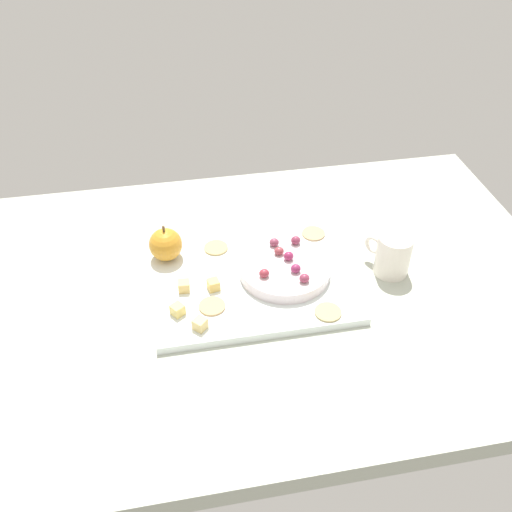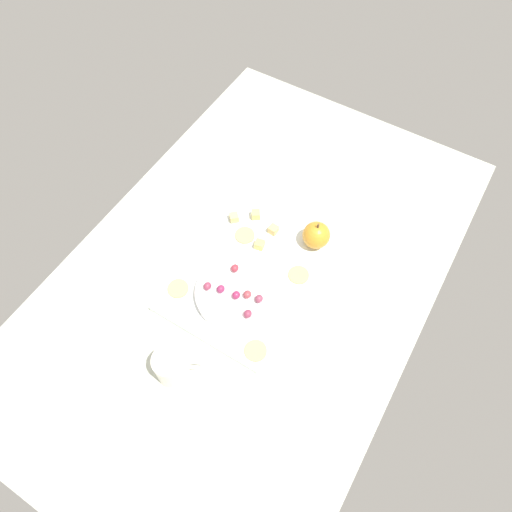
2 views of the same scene
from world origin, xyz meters
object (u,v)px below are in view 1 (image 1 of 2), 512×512
at_px(cracker_0, 313,234).
at_px(cracker_3, 212,306).
at_px(cheese_cube_0, 213,285).
at_px(grape_2, 274,242).
at_px(grape_0, 279,251).
at_px(cheese_cube_3, 200,324).
at_px(grape_3, 304,278).
at_px(grape_4, 296,269).
at_px(grape_5, 289,256).
at_px(cheese_cube_1, 178,310).
at_px(cup, 393,255).
at_px(grape_1, 264,273).
at_px(grape_6, 296,240).
at_px(cheese_cube_2, 184,286).
at_px(cracker_2, 328,312).
at_px(apple_whole, 166,245).
at_px(serving_dish, 285,269).
at_px(cracker_1, 216,248).
at_px(platter, 252,282).

xyz_separation_m(cracker_0, cracker_3, (-0.24, -0.18, 0.00)).
bearing_deg(cheese_cube_0, grape_2, 30.59).
bearing_deg(grape_0, cheese_cube_3, -139.63).
bearing_deg(grape_3, grape_4, 107.63).
relative_size(cracker_3, grape_5, 2.55).
xyz_separation_m(cheese_cube_1, cup, (0.42, 0.06, 0.02)).
bearing_deg(grape_1, cheese_cube_1, -164.81).
xyz_separation_m(cheese_cube_3, grape_6, (0.21, 0.17, 0.02)).
xyz_separation_m(grape_3, cup, (0.19, 0.04, -0.00)).
bearing_deg(cracker_0, grape_4, -118.29).
relative_size(cheese_cube_1, cheese_cube_3, 1.00).
distance_m(cheese_cube_0, cracker_3, 0.05).
relative_size(cheese_cube_1, cheese_cube_2, 1.00).
distance_m(cheese_cube_1, grape_4, 0.23).
distance_m(cracker_3, grape_3, 0.18).
xyz_separation_m(cracker_2, grape_1, (-0.10, 0.09, 0.03)).
distance_m(grape_2, grape_6, 0.04).
distance_m(apple_whole, cracker_3, 0.17).
distance_m(cracker_2, grape_2, 0.19).
relative_size(cracker_2, grape_0, 2.55).
bearing_deg(grape_1, cheese_cube_3, -146.38).
height_order(serving_dish, cracker_3, serving_dish).
height_order(apple_whole, grape_2, apple_whole).
relative_size(grape_2, grape_6, 1.00).
distance_m(grape_2, grape_5, 0.05).
xyz_separation_m(cracker_0, grape_0, (-0.09, -0.08, 0.03)).
bearing_deg(cracker_2, grape_4, 112.11).
bearing_deg(cheese_cube_2, cracker_0, 23.26).
distance_m(cracker_1, grape_3, 0.21).
xyz_separation_m(cracker_2, grape_2, (-0.06, 0.18, 0.03)).
bearing_deg(serving_dish, grape_5, 50.13).
xyz_separation_m(platter, cracker_2, (0.12, -0.12, 0.01)).
bearing_deg(serving_dish, grape_4, -59.76).
distance_m(platter, grape_3, 0.11).
relative_size(cracker_2, grape_1, 2.55).
distance_m(cracker_1, grape_0, 0.14).
bearing_deg(platter, cheese_cube_3, -135.29).
bearing_deg(grape_2, cracker_0, 27.43).
xyz_separation_m(cheese_cube_1, grape_1, (0.17, 0.05, 0.02)).
bearing_deg(cheese_cube_2, cheese_cube_1, -105.29).
height_order(serving_dish, cheese_cube_1, serving_dish).
bearing_deg(cheese_cube_0, cracker_0, 29.29).
bearing_deg(grape_0, grape_4, -71.11).
bearing_deg(apple_whole, cheese_cube_0, -53.52).
distance_m(cracker_0, cracker_3, 0.30).
relative_size(cheese_cube_1, grape_3, 1.09).
height_order(cracker_2, grape_0, grape_0).
distance_m(grape_3, grape_4, 0.03).
distance_m(serving_dish, grape_3, 0.06).
relative_size(platter, cheese_cube_2, 18.27).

